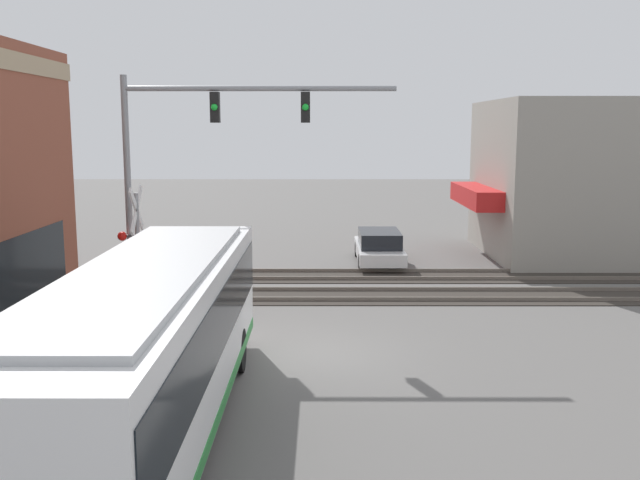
% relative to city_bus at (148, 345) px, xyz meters
% --- Properties ---
extents(ground_plane, '(120.00, 120.00, 0.00)m').
position_rel_city_bus_xyz_m(ground_plane, '(4.96, -2.80, -1.76)').
color(ground_plane, '#605E5B').
extents(shop_building, '(8.22, 8.34, 6.68)m').
position_rel_city_bus_xyz_m(shop_building, '(18.79, -13.84, 1.57)').
color(shop_building, gray).
rests_on(shop_building, ground).
extents(city_bus, '(11.59, 2.59, 3.18)m').
position_rel_city_bus_xyz_m(city_bus, '(0.00, 0.00, 0.00)').
color(city_bus, white).
rests_on(city_bus, ground).
extents(traffic_signal_gantry, '(0.42, 8.17, 7.07)m').
position_rel_city_bus_xyz_m(traffic_signal_gantry, '(9.43, 0.53, 3.42)').
color(traffic_signal_gantry, gray).
rests_on(traffic_signal_gantry, ground).
extents(crossing_signal, '(1.41, 1.18, 3.81)m').
position_rel_city_bus_xyz_m(crossing_signal, '(9.14, 2.51, 0.54)').
color(crossing_signal, gray).
rests_on(crossing_signal, ground).
extents(rail_track_near, '(2.60, 60.00, 0.15)m').
position_rel_city_bus_xyz_m(rail_track_near, '(10.96, -2.80, -1.73)').
color(rail_track_near, '#332D28').
rests_on(rail_track_near, ground).
extents(rail_track_far, '(2.60, 60.00, 0.15)m').
position_rel_city_bus_xyz_m(rail_track_far, '(14.16, -2.80, -1.73)').
color(rail_track_far, '#332D28').
rests_on(rail_track_far, ground).
extents(parked_car_white, '(4.85, 1.82, 1.37)m').
position_rel_city_bus_xyz_m(parked_car_white, '(16.77, -5.40, -1.11)').
color(parked_car_white, silver).
rests_on(parked_car_white, ground).
extents(pedestrian_at_crossing, '(0.34, 0.34, 1.82)m').
position_rel_city_bus_xyz_m(pedestrian_at_crossing, '(9.65, 1.65, -0.83)').
color(pedestrian_at_crossing, black).
rests_on(pedestrian_at_crossing, ground).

